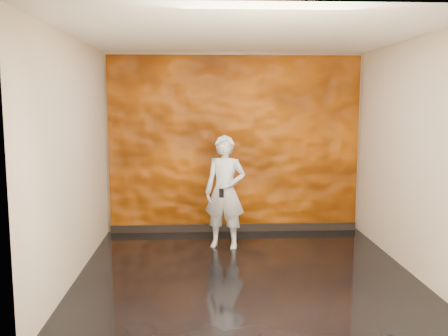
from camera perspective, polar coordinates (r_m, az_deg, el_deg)
room at (r=5.86m, az=2.54°, el=1.15°), size 4.02×4.02×2.81m
feature_wall at (r=7.80m, az=1.20°, el=2.67°), size 3.90×0.06×2.75m
baseboard at (r=7.99m, az=1.20°, el=-6.83°), size 3.90×0.04×0.12m
man at (r=7.01m, az=0.11°, el=-2.76°), size 0.66×0.53×1.59m
phone at (r=6.75m, az=-0.29°, el=-2.89°), size 0.07×0.03×0.12m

